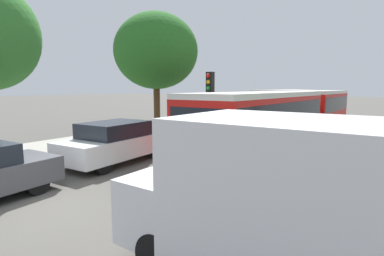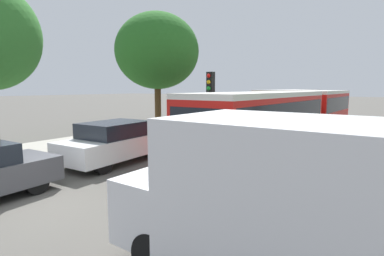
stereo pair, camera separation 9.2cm
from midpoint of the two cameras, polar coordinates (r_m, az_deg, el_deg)
The scene contains 9 objects.
ground_plane at distance 7.87m, azimuth -25.83°, elevation -13.14°, with size 200.00×200.00×0.00m, color #4F4C47.
kerb_strip_left at distance 20.12m, azimuth -4.08°, elevation 0.16°, with size 3.20×33.99×0.14m, color #9E998E.
articulated_bus at distance 16.79m, azimuth 18.44°, elevation 3.02°, with size 3.29×17.00×2.51m.
city_bus_rear at distance 28.73m, azimuth 18.28°, elevation 4.81°, with size 2.70×11.69×2.51m.
queued_car_white at distance 11.20m, azimuth -13.98°, elevation -2.55°, with size 2.03×4.35×1.48m.
queued_car_black at distance 15.33m, azimuth 2.84°, elevation 0.16°, with size 1.88×4.01×1.37m.
white_van at distance 4.10m, azimuth 22.67°, elevation -13.70°, with size 5.01×2.03×2.31m.
traffic_light at distance 13.59m, azimuth 3.70°, elevation 6.83°, with size 0.34×0.37×3.40m.
tree_left_mid at distance 18.93m, azimuth -6.52°, elevation 14.31°, with size 5.09×5.09×7.21m.
Camera 2 is at (6.55, -3.47, 2.69)m, focal length 28.00 mm.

